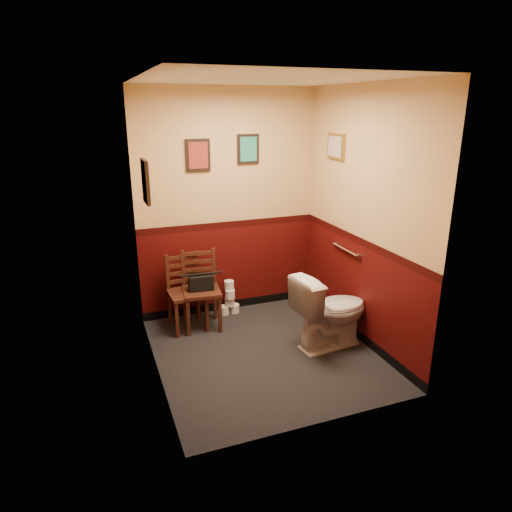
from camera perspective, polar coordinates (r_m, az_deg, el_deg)
The scene contains 17 objects.
floor at distance 4.91m, azimuth 1.05°, elevation -12.03°, with size 2.20×2.40×0.00m, color black.
ceiling at distance 4.25m, azimuth 1.27°, elevation 21.27°, with size 2.20×2.40×0.00m, color silver.
wall_back at distance 5.49m, azimuth -3.50°, elevation 6.37°, with size 2.20×2.70×0.00m, color #3E0908.
wall_front at distance 3.35m, azimuth 8.72°, elevation -1.55°, with size 2.20×2.70×0.00m, color #3E0908.
wall_left at distance 4.13m, azimuth -13.21°, elevation 1.94°, with size 2.40×2.70×0.00m, color #3E0908.
wall_right at distance 4.89m, azimuth 13.25°, elevation 4.45°, with size 2.40×2.70×0.00m, color #3E0908.
grab_bar at distance 5.18m, azimuth 11.14°, elevation 0.77°, with size 0.05×0.56×0.06m.
framed_print_back_a at distance 5.29m, azimuth -7.27°, elevation 12.39°, with size 0.28×0.04×0.36m.
framed_print_back_b at distance 5.46m, azimuth -0.99°, elevation 13.23°, with size 0.26×0.04×0.34m.
framed_print_left at distance 4.12m, azimuth -13.62°, elevation 9.02°, with size 0.04×0.30×0.38m.
framed_print_right at distance 5.28m, azimuth 9.96°, elevation 13.34°, with size 0.04×0.34×0.28m.
toilet at distance 4.94m, azimuth 9.32°, elevation -6.80°, with size 0.46×0.83×0.81m, color white.
toilet_brush at distance 5.14m, azimuth 11.10°, elevation -10.13°, with size 0.11×0.11×0.39m.
chair_left at distance 5.33m, azimuth -8.73°, elevation -4.50°, with size 0.42×0.42×0.87m.
chair_right at distance 5.33m, azimuth -6.90°, elevation -4.23°, with size 0.47×0.47×0.90m.
handbag at distance 5.25m, azimuth -6.89°, elevation -3.30°, with size 0.29×0.16×0.20m.
tp_stack at distance 5.70m, azimuth -3.32°, elevation -5.49°, with size 0.25×0.15×0.43m.
Camera 1 is at (-1.57, -3.94, 2.47)m, focal length 32.00 mm.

